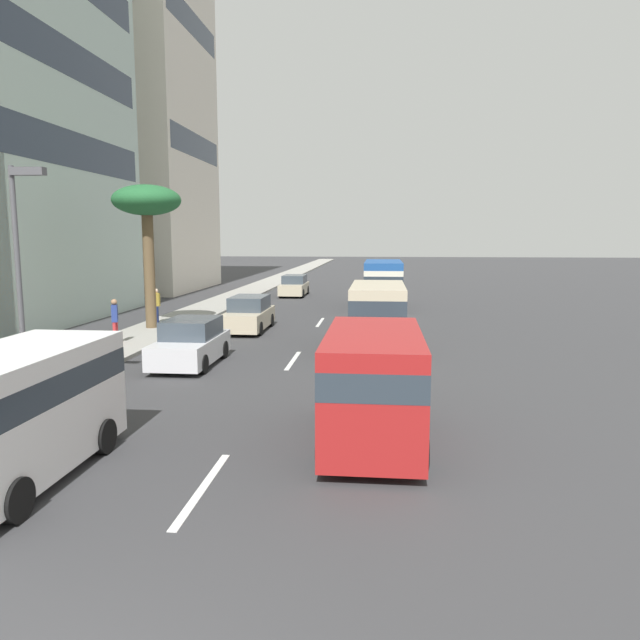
% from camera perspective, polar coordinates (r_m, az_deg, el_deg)
% --- Properties ---
extents(ground_plane, '(198.00, 198.00, 0.00)m').
position_cam_1_polar(ground_plane, '(35.74, 0.81, 0.89)').
color(ground_plane, '#38383A').
extents(sidewalk_right, '(162.00, 2.90, 0.15)m').
position_cam_1_polar(sidewalk_right, '(37.11, -10.65, 1.13)').
color(sidewalk_right, '#9E9B93').
rests_on(sidewalk_right, ground_plane).
extents(lane_stripe_near, '(3.20, 0.16, 0.01)m').
position_cam_1_polar(lane_stripe_near, '(11.11, -11.22, -15.58)').
color(lane_stripe_near, silver).
rests_on(lane_stripe_near, ground_plane).
extents(lane_stripe_mid, '(3.20, 0.16, 0.01)m').
position_cam_1_polar(lane_stripe_mid, '(21.42, -2.60, -3.91)').
color(lane_stripe_mid, silver).
rests_on(lane_stripe_mid, ground_plane).
extents(lane_stripe_far, '(3.20, 0.16, 0.01)m').
position_cam_1_polar(lane_stripe_far, '(30.90, 0.02, -0.22)').
color(lane_stripe_far, silver).
rests_on(lane_stripe_far, ground_plane).
extents(minibus_lead, '(6.88, 2.42, 2.92)m').
position_cam_1_polar(minibus_lead, '(37.65, 6.10, 3.66)').
color(minibus_lead, silver).
rests_on(minibus_lead, ground_plane).
extents(van_second, '(5.35, 2.22, 2.54)m').
position_cam_1_polar(van_second, '(23.74, 5.58, 0.78)').
color(van_second, beige).
rests_on(van_second, ground_plane).
extents(van_third, '(4.99, 2.16, 2.40)m').
position_cam_1_polar(van_third, '(12.11, -27.58, -7.51)').
color(van_third, white).
rests_on(van_third, ground_plane).
extents(car_fourth, '(4.53, 1.85, 1.56)m').
position_cam_1_polar(car_fourth, '(44.88, -2.50, 3.29)').
color(car_fourth, beige).
rests_on(car_fourth, ground_plane).
extents(car_fifth, '(4.13, 1.86, 1.60)m').
position_cam_1_polar(car_fifth, '(21.06, -12.34, -2.21)').
color(car_fifth, silver).
rests_on(car_fifth, ground_plane).
extents(car_sixth, '(4.50, 1.82, 1.63)m').
position_cam_1_polar(car_sixth, '(28.33, -6.87, 0.54)').
color(car_sixth, beige).
rests_on(car_sixth, ground_plane).
extents(van_seventh, '(4.76, 2.14, 2.43)m').
position_cam_1_polar(van_seventh, '(12.77, 5.18, -5.78)').
color(van_seventh, '#A51E1E').
rests_on(van_seventh, ground_plane).
extents(pedestrian_mid_block, '(0.39, 0.35, 1.71)m').
position_cam_1_polar(pedestrian_mid_block, '(30.82, -15.49, 1.51)').
color(pedestrian_mid_block, navy).
rests_on(pedestrian_mid_block, sidewalk_right).
extents(pedestrian_by_tree, '(0.37, 0.30, 1.80)m').
position_cam_1_polar(pedestrian_by_tree, '(25.24, -19.16, 0.12)').
color(pedestrian_by_tree, red).
rests_on(pedestrian_by_tree, sidewalk_right).
extents(palm_tree, '(3.14, 3.14, 6.67)m').
position_cam_1_polar(palm_tree, '(29.01, -16.35, 10.44)').
color(palm_tree, brown).
rests_on(palm_tree, sidewalk_right).
extents(street_lamp, '(0.24, 0.97, 6.08)m').
position_cam_1_polar(street_lamp, '(17.34, -26.83, 5.62)').
color(street_lamp, '#4C4C51').
rests_on(street_lamp, sidewalk_right).
extents(office_tower_far, '(13.31, 12.18, 39.43)m').
position_cam_1_polar(office_tower_far, '(55.29, -18.65, 23.66)').
color(office_tower_far, silver).
rests_on(office_tower_far, ground_plane).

